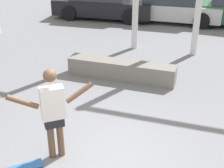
# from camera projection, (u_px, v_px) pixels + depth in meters

# --- Properties ---
(ground_plane) EXTENTS (36.00, 36.00, 0.00)m
(ground_plane) POSITION_uv_depth(u_px,v_px,m) (100.00, 166.00, 5.29)
(ground_plane) COLOR slate
(skateboarder) EXTENTS (1.16, 0.95, 1.67)m
(skateboarder) POSITION_uv_depth(u_px,v_px,m) (53.00, 110.00, 5.14)
(skateboarder) COLOR brown
(skateboarder) RESTS_ON ground_plane
(grind_box) EXTENTS (2.93, 0.52, 0.49)m
(grind_box) POSITION_uv_depth(u_px,v_px,m) (121.00, 70.00, 8.41)
(grind_box) COLOR slate
(grind_box) RESTS_ON ground_plane
(parked_car_black) EXTENTS (4.60, 2.05, 1.38)m
(parked_car_black) POSITION_uv_depth(u_px,v_px,m) (103.00, 4.00, 14.28)
(parked_car_black) COLOR black
(parked_car_black) RESTS_ON ground_plane
(parked_car_silver) EXTENTS (4.08, 2.00, 1.40)m
(parked_car_silver) POSITION_uv_depth(u_px,v_px,m) (173.00, 6.00, 13.74)
(parked_car_silver) COLOR #B7BABF
(parked_car_silver) RESTS_ON ground_plane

